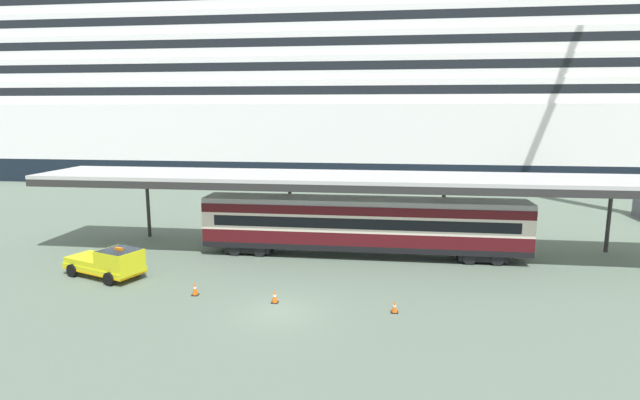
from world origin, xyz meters
The scene contains 8 objects.
ground_plane centered at (0.00, 0.00, 0.00)m, with size 400.00×400.00×0.00m, color #5A6C5C.
cruise_ship centered at (-6.78, 53.66, 13.36)m, with size 175.80×23.06×39.93m.
platform_canopy centered at (3.71, 11.00, 5.44)m, with size 46.47×6.45×5.65m.
train_carriage centered at (3.71, 10.61, 2.31)m, with size 22.30×2.81×4.11m.
service_truck centered at (-11.37, 3.92, 0.99)m, with size 5.58×3.74×2.02m.
traffic_cone_near centered at (-0.50, 1.23, 0.33)m, with size 0.36×0.36×0.68m.
traffic_cone_mid centered at (-5.11, 1.74, 0.37)m, with size 0.36×0.36×0.75m.
traffic_cone_far centered at (5.79, 0.72, 0.30)m, with size 0.36×0.36×0.61m.
Camera 1 is at (5.17, -23.48, 10.02)m, focal length 28.10 mm.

